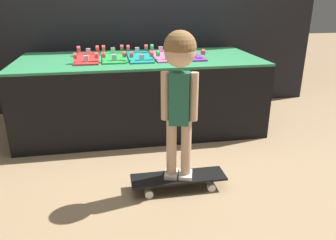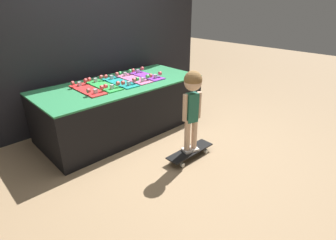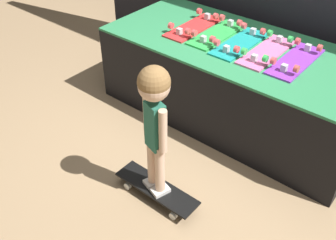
% 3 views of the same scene
% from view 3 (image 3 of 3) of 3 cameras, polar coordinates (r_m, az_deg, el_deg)
% --- Properties ---
extents(ground_plane, '(16.00, 16.00, 0.00)m').
position_cam_3_polar(ground_plane, '(3.13, 3.04, -4.26)').
color(ground_plane, '#9E7F5B').
extents(display_rack, '(2.18, 0.99, 0.67)m').
position_cam_3_polar(display_rack, '(3.36, 9.69, 5.59)').
color(display_rack, black).
rests_on(display_rack, ground_plane).
extents(skateboard_red_on_rack, '(0.20, 0.60, 0.09)m').
position_cam_3_polar(skateboard_red_on_rack, '(3.43, 3.74, 13.45)').
color(skateboard_red_on_rack, red).
rests_on(skateboard_red_on_rack, display_rack).
extents(skateboard_green_on_rack, '(0.20, 0.60, 0.09)m').
position_cam_3_polar(skateboard_green_on_rack, '(3.32, 7.14, 12.40)').
color(skateboard_green_on_rack, green).
rests_on(skateboard_green_on_rack, display_rack).
extents(skateboard_teal_on_rack, '(0.20, 0.60, 0.09)m').
position_cam_3_polar(skateboard_teal_on_rack, '(3.19, 10.39, 11.02)').
color(skateboard_teal_on_rack, teal).
rests_on(skateboard_teal_on_rack, display_rack).
extents(skateboard_pink_on_rack, '(0.20, 0.60, 0.09)m').
position_cam_3_polar(skateboard_pink_on_rack, '(3.11, 14.15, 9.72)').
color(skateboard_pink_on_rack, pink).
rests_on(skateboard_pink_on_rack, display_rack).
extents(skateboard_purple_on_rack, '(0.20, 0.60, 0.09)m').
position_cam_3_polar(skateboard_purple_on_rack, '(3.04, 18.06, 8.28)').
color(skateboard_purple_on_rack, purple).
rests_on(skateboard_purple_on_rack, display_rack).
extents(skateboard_on_floor, '(0.63, 0.18, 0.09)m').
position_cam_3_polar(skateboard_on_floor, '(2.73, -1.66, -10.01)').
color(skateboard_on_floor, black).
rests_on(skateboard_on_floor, ground_plane).
extents(child, '(0.22, 0.19, 0.94)m').
position_cam_3_polar(child, '(2.28, -1.96, 1.55)').
color(child, silver).
rests_on(child, skateboard_on_floor).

